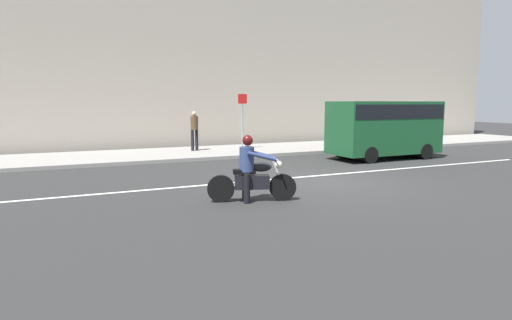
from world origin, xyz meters
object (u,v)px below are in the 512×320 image
motorcycle_with_rider_denim_blue (251,174)px  parked_van_forest_green (384,126)px  street_sign_post (242,116)px  pedestrian_bystander (194,128)px

motorcycle_with_rider_denim_blue → parked_van_forest_green: (8.15, 4.76, 0.72)m
street_sign_post → pedestrian_bystander: (-2.26, 0.22, -0.53)m
motorcycle_with_rider_denim_blue → parked_van_forest_green: size_ratio=0.44×
street_sign_post → pedestrian_bystander: bearing=174.3°
parked_van_forest_green → motorcycle_with_rider_denim_blue: bearing=-149.7°
motorcycle_with_rider_denim_blue → street_sign_post: (3.85, 9.52, 1.07)m
parked_van_forest_green → street_sign_post: 6.42m
parked_van_forest_green → pedestrian_bystander: size_ratio=2.59×
street_sign_post → pedestrian_bystander: street_sign_post is taller
parked_van_forest_green → pedestrian_bystander: 8.24m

